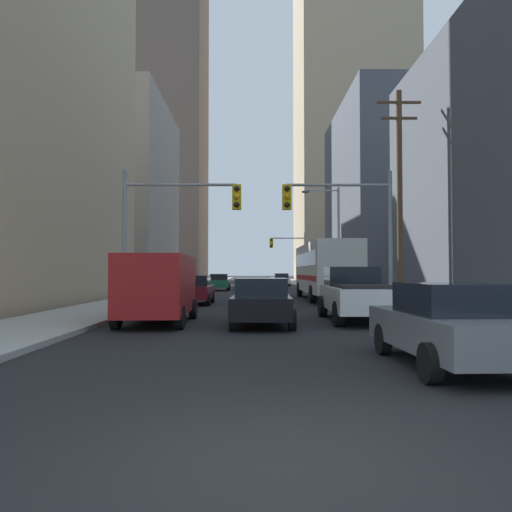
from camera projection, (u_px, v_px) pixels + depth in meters
The scene contains 20 objects.
ground_plane at pixel (283, 467), 4.33m from camera, with size 400.00×400.00×0.00m, color black.
sidewalk_left at pixel (192, 287), 54.24m from camera, with size 3.50×160.00×0.15m, color #9E9E99.
sidewalk_right at pixel (315, 287), 54.38m from camera, with size 3.50×160.00×0.15m, color #9E9E99.
city_bus at pixel (325, 268), 30.11m from camera, with size 2.67×11.51×3.40m.
pickup_truck_white at pixel (356, 294), 17.29m from camera, with size 2.20×5.46×1.90m.
cargo_van_red at pixel (159, 285), 16.39m from camera, with size 2.16×5.26×2.26m.
sedan_grey at pixel (451, 325), 8.87m from camera, with size 1.96×4.27×1.52m.
sedan_black at pixel (261, 302), 15.63m from camera, with size 1.95×4.26×1.52m.
sedan_maroon at pixel (194, 290), 25.99m from camera, with size 1.95×4.22×1.52m.
sedan_green at pixel (219, 282), 44.81m from camera, with size 1.95×4.25×1.52m.
sedan_silver at pixel (281, 280), 58.54m from camera, with size 1.95×4.22×1.52m.
traffic_signal_near_left at pixel (176, 215), 20.68m from camera, with size 5.00×0.44×6.00m.
traffic_signal_near_right at pixel (343, 216), 20.75m from camera, with size 4.66×0.44×6.00m.
traffic_signal_far_right at pixel (289, 250), 53.77m from camera, with size 3.95×0.44×6.00m.
utility_pole_right at pixel (400, 192), 24.43m from camera, with size 2.20×0.28×10.80m.
street_lamp_right at pixel (332, 230), 33.58m from camera, with size 2.61×0.32×7.50m.
building_left_mid_office at pixel (55, 196), 55.69m from camera, with size 25.33×19.22×20.73m, color gray.
building_left_far_tower at pixel (162, 86), 93.19m from camera, with size 16.16×18.79×73.88m, color #66564C.
building_right_mid_block at pixel (418, 198), 52.27m from camera, with size 16.83×20.19×19.24m, color #4C515B.
building_right_far_highrise at pixel (351, 118), 99.39m from camera, with size 21.39×23.69×65.86m, color tan.
Camera 1 is at (-0.29, -4.39, 1.73)m, focal length 34.49 mm.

